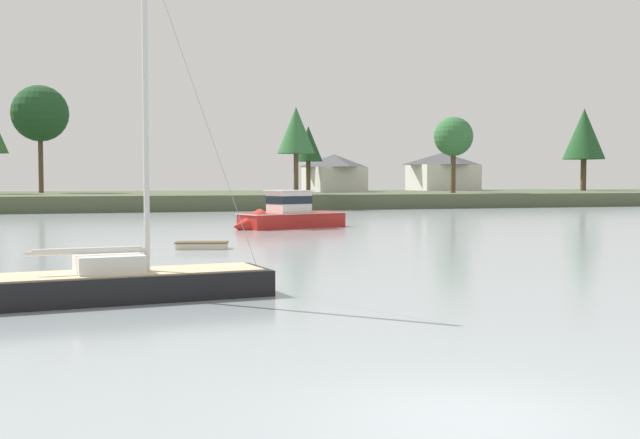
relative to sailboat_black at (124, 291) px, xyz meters
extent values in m
plane|color=#939EA3|center=(3.79, -12.60, -0.22)|extent=(551.05, 551.05, 0.00)
cube|color=#4C563D|center=(3.79, 83.91, 0.63)|extent=(247.97, 46.73, 1.71)
cube|color=black|center=(0.02, 0.00, -0.11)|extent=(8.24, 3.17, 1.25)
cube|color=#CCB78E|center=(0.02, 0.00, 0.53)|extent=(7.74, 2.84, 0.04)
cube|color=silver|center=(-0.38, -0.04, 0.79)|extent=(1.91, 1.69, 0.48)
cylinder|color=silver|center=(0.66, 0.07, 5.08)|extent=(0.16, 0.16, 9.07)
cylinder|color=silver|center=(-0.94, -0.09, 1.13)|extent=(3.22, 0.45, 0.13)
cylinder|color=silver|center=(-0.94, -0.09, 1.18)|extent=(2.90, 0.43, 0.14)
cylinder|color=#999999|center=(2.26, 0.23, 5.06)|extent=(3.22, 0.34, 9.02)
cube|color=beige|center=(4.73, 15.34, -0.13)|extent=(2.62, 1.70, 0.44)
cube|color=brown|center=(4.73, 15.34, 0.09)|extent=(2.74, 1.81, 0.05)
cube|color=tan|center=(4.73, 15.34, 0.05)|extent=(0.33, 0.96, 0.03)
cube|color=#B2231E|center=(13.55, 30.26, 0.01)|extent=(7.95, 4.93, 1.62)
cone|color=#B2231E|center=(10.00, 28.98, 0.01)|extent=(2.76, 2.86, 2.28)
cube|color=silver|center=(13.55, 30.26, 0.79)|extent=(8.13, 5.08, 0.05)
cube|color=silver|center=(13.28, 30.16, 1.58)|extent=(3.02, 2.74, 1.52)
cube|color=#19232D|center=(13.28, 30.16, 1.73)|extent=(3.08, 2.80, 0.55)
cube|color=beige|center=(13.28, 30.16, 2.37)|extent=(3.41, 3.15, 0.06)
cylinder|color=silver|center=(13.28, 30.16, 3.15)|extent=(0.03, 0.03, 1.49)
cylinder|color=brown|center=(30.15, 80.11, 4.91)|extent=(0.61, 0.61, 6.83)
cone|color=#1E4723|center=(30.15, 80.11, 8.12)|extent=(3.94, 3.94, 4.81)
cylinder|color=brown|center=(76.46, 82.52, 5.60)|extent=(0.88, 0.88, 8.23)
cone|color=#235128|center=(76.46, 82.52, 10.46)|extent=(6.53, 6.53, 7.98)
cylinder|color=brown|center=(-4.50, 85.78, 5.82)|extent=(0.62, 0.62, 8.66)
sphere|color=#1E4723|center=(-4.50, 85.78, 11.79)|extent=(7.28, 7.28, 7.28)
cylinder|color=brown|center=(23.58, 63.63, 5.28)|extent=(0.55, 0.55, 7.58)
cone|color=#336B38|center=(23.58, 63.63, 8.82)|extent=(4.34, 4.34, 5.30)
cylinder|color=brown|center=(46.15, 68.53, 4.56)|extent=(0.65, 0.65, 6.14)
sphere|color=#336B38|center=(46.15, 68.53, 8.76)|extent=(5.05, 5.05, 5.05)
cube|color=silver|center=(35.44, 84.75, 3.25)|extent=(7.06, 9.12, 3.53)
pyramid|color=#47474C|center=(35.44, 84.75, 5.94)|extent=(7.63, 9.85, 1.85)
cube|color=silver|center=(57.23, 93.18, 3.57)|extent=(9.68, 8.26, 4.15)
pyramid|color=#47474C|center=(57.23, 93.18, 6.66)|extent=(10.46, 8.92, 2.03)
camera|label=1|loc=(-1.48, -22.12, 3.06)|focal=43.87mm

